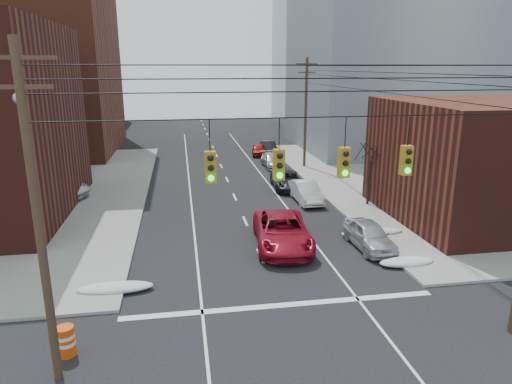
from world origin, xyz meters
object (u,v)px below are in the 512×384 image
object	(u,v)px
lot_car_b	(55,188)
lot_car_d	(23,178)
parked_car_d	(273,160)
parked_car_e	(259,150)
parked_car_b	(306,192)
red_pickup	(282,231)
lot_car_a	(63,189)
parked_car_a	(369,235)
parked_car_f	(269,147)
parked_car_c	(287,180)
construction_barrel	(66,341)

from	to	relation	value
lot_car_b	lot_car_d	world-z (taller)	lot_car_b
parked_car_d	parked_car_e	bearing A→B (deg)	91.72
parked_car_b	red_pickup	bearing A→B (deg)	-115.09
parked_car_d	lot_car_b	world-z (taller)	lot_car_b
lot_car_a	parked_car_a	bearing A→B (deg)	-113.04
parked_car_a	parked_car_f	world-z (taller)	parked_car_a
parked_car_b	lot_car_a	size ratio (longest dim) A/B	1.25
parked_car_b	parked_car_d	size ratio (longest dim) A/B	0.98
parked_car_e	parked_car_f	xyz separation A→B (m)	(1.45, 1.29, 0.05)
parked_car_d	lot_car_b	xyz separation A→B (m)	(-19.35, -8.92, 0.22)
red_pickup	parked_car_d	distance (m)	21.78
parked_car_e	parked_car_a	bearing A→B (deg)	-79.61
parked_car_c	lot_car_a	xyz separation A→B (m)	(-18.27, -0.05, 0.05)
parked_car_d	lot_car_a	size ratio (longest dim) A/B	1.27
red_pickup	parked_car_d	world-z (taller)	red_pickup
parked_car_c	construction_barrel	distance (m)	25.43
parked_car_b	parked_car_e	world-z (taller)	parked_car_b
red_pickup	lot_car_b	distance (m)	19.99
lot_car_a	construction_barrel	xyz separation A→B (m)	(4.97, -21.62, -0.19)
parked_car_a	parked_car_f	bearing A→B (deg)	88.49
parked_car_f	lot_car_b	size ratio (longest dim) A/B	0.78
parked_car_c	lot_car_b	bearing A→B (deg)	-175.50
lot_car_a	lot_car_d	bearing A→B (deg)	55.72
parked_car_a	parked_car_e	size ratio (longest dim) A/B	1.18
lot_car_a	lot_car_d	world-z (taller)	lot_car_d
parked_car_e	parked_car_f	size ratio (longest dim) A/B	0.89
lot_car_b	parked_car_f	bearing A→B (deg)	-28.84
lot_car_a	lot_car_d	xyz separation A→B (m)	(-4.33, 4.47, 0.02)
parked_car_e	lot_car_a	bearing A→B (deg)	-132.51
red_pickup	parked_car_f	bearing A→B (deg)	86.00
parked_car_d	lot_car_d	bearing A→B (deg)	-170.65
red_pickup	parked_car_c	bearing A→B (deg)	80.93
red_pickup	parked_car_b	bearing A→B (deg)	71.59
parked_car_d	lot_car_d	size ratio (longest dim) A/B	1.27
parked_car_b	parked_car_e	distance (m)	19.50
parked_car_d	lot_car_b	distance (m)	21.31
construction_barrel	lot_car_a	bearing A→B (deg)	102.94
parked_car_c	parked_car_e	bearing A→B (deg)	93.32
red_pickup	parked_car_b	xyz separation A→B (m)	(3.81, 8.61, -0.14)
lot_car_b	lot_car_d	xyz separation A→B (m)	(-3.73, 4.62, -0.12)
construction_barrel	parked_car_f	bearing A→B (deg)	68.76
red_pickup	parked_car_b	world-z (taller)	red_pickup
red_pickup	parked_car_b	distance (m)	9.41
parked_car_a	parked_car_e	world-z (taller)	parked_car_a
parked_car_c	parked_car_a	bearing A→B (deg)	-79.52
red_pickup	parked_car_f	xyz separation A→B (m)	(4.89, 29.39, -0.21)
parked_car_e	lot_car_a	world-z (taller)	lot_car_a
red_pickup	parked_car_a	world-z (taller)	red_pickup
parked_car_b	lot_car_a	distance (m)	19.21
parked_car_b	parked_car_c	bearing A→B (deg)	95.77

